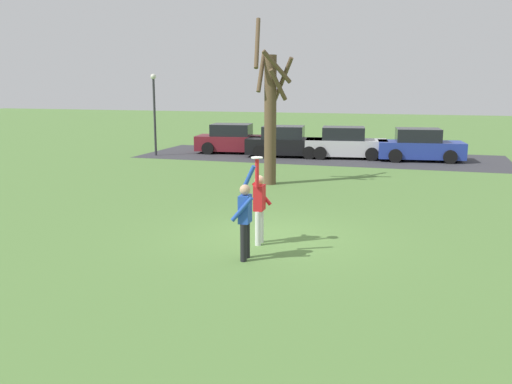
{
  "coord_description": "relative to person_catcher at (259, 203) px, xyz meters",
  "views": [
    {
      "loc": [
        3.47,
        -12.73,
        3.73
      ],
      "look_at": [
        -0.12,
        -0.91,
        1.32
      ],
      "focal_mm": 38.93,
      "sensor_mm": 36.0,
      "label": 1
    }
  ],
  "objects": [
    {
      "name": "ground_plane",
      "position": [
        0.15,
        0.55,
        -0.98
      ],
      "size": [
        120.0,
        120.0,
        0.0
      ],
      "primitive_type": "plane",
      "color": "#567F3D"
    },
    {
      "name": "parked_car_black",
      "position": [
        -3.33,
        15.96,
        -0.25
      ],
      "size": [
        4.3,
        2.44,
        1.59
      ],
      "rotation": [
        0.0,
        0.0,
        0.13
      ],
      "color": "black",
      "rests_on": "ground_plane"
    },
    {
      "name": "person_catcher",
      "position": [
        0.0,
        0.0,
        0.0
      ],
      "size": [
        0.49,
        0.55,
        2.08
      ],
      "rotation": [
        0.0,
        0.0,
        -1.53
      ],
      "color": "silver",
      "rests_on": "ground_plane"
    },
    {
      "name": "lamppost_by_lot",
      "position": [
        -10.03,
        14.36,
        1.6
      ],
      "size": [
        0.28,
        0.28,
        4.26
      ],
      "color": "#2D2D33",
      "rests_on": "ground_plane"
    },
    {
      "name": "frisbee_disc",
      "position": [
        0.01,
        -0.22,
        1.11
      ],
      "size": [
        0.27,
        0.27,
        0.02
      ],
      "primitive_type": "cylinder",
      "color": "white",
      "rests_on": "person_catcher"
    },
    {
      "name": "parked_car_blue",
      "position": [
        3.42,
        16.29,
        -0.25
      ],
      "size": [
        4.3,
        2.44,
        1.59
      ],
      "rotation": [
        0.0,
        0.0,
        0.13
      ],
      "color": "#233893",
      "rests_on": "ground_plane"
    },
    {
      "name": "bare_tree_tall",
      "position": [
        -1.9,
        7.81,
        1.75
      ],
      "size": [
        1.51,
        1.69,
        6.13
      ],
      "color": "brown",
      "rests_on": "ground_plane"
    },
    {
      "name": "parking_strip",
      "position": [
        -1.56,
        16.36,
        -0.98
      ],
      "size": [
        18.67,
        6.4,
        0.01
      ],
      "primitive_type": "cube",
      "color": "#38383D",
      "rests_on": "ground_plane"
    },
    {
      "name": "parked_car_silver",
      "position": [
        -0.24,
        16.27,
        -0.25
      ],
      "size": [
        4.3,
        2.44,
        1.59
      ],
      "rotation": [
        0.0,
        0.0,
        0.13
      ],
      "color": "#BCBCC1",
      "rests_on": "ground_plane"
    },
    {
      "name": "person_defender",
      "position": [
        0.05,
        -1.24,
        -0.0
      ],
      "size": [
        0.49,
        0.55,
        2.04
      ],
      "rotation": [
        0.0,
        0.0,
        1.61
      ],
      "color": "black",
      "rests_on": "ground_plane"
    },
    {
      "name": "parked_car_maroon",
      "position": [
        -6.44,
        16.64,
        -0.25
      ],
      "size": [
        4.3,
        2.44,
        1.59
      ],
      "rotation": [
        0.0,
        0.0,
        0.13
      ],
      "color": "maroon",
      "rests_on": "ground_plane"
    }
  ]
}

